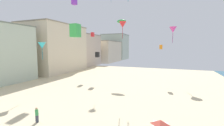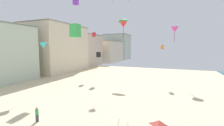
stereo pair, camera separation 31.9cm
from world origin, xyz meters
The scene contains 14 objects.
boardwalk_hotel_mid centered at (-24.88, 40.35, 7.76)m, with size 13.12×20.00×15.51m.
boardwalk_hotel_far centered at (-24.88, 58.82, 6.92)m, with size 10.60×13.49×13.82m.
boardwalk_hotel_distant centered at (-24.88, 78.68, 5.83)m, with size 16.23×21.32×11.65m.
boardwalk_hotel_furthest centered at (-24.88, 99.57, 8.54)m, with size 15.89×15.90×17.08m.
kite_flyer centered at (-1.14, 10.89, 0.92)m, with size 0.34×0.34×1.64m.
kite_black_box centered at (-4.18, 31.15, 6.35)m, with size 0.79×0.79×1.24m.
kite_red_delta centered at (3.99, 24.68, 11.86)m, with size 1.26×1.26×2.86m.
kite_green_box centered at (1.71, 14.12, 9.86)m, with size 0.93×0.93×1.46m.
kite_cyan_delta_3 centered at (-9.27, 19.81, 8.33)m, with size 1.33×1.33×3.03m.
kite_magenta_delta centered at (12.10, 38.47, 12.17)m, with size 1.64×1.64×3.74m.
kite_red_box centered at (-8.91, 37.62, 11.65)m, with size 0.76×0.76×1.20m.
kite_orange_box centered at (9.70, 35.44, 8.11)m, with size 0.63×0.63×0.99m.
kite_green_parafoil centered at (-0.63, 38.38, 14.92)m, with size 2.48×0.69×0.97m.
kite_purple_box centered at (-9.33, 29.84, 18.64)m, with size 1.01×1.01×1.59m.
Camera 2 is at (12.22, -0.45, 7.91)m, focal length 24.28 mm.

